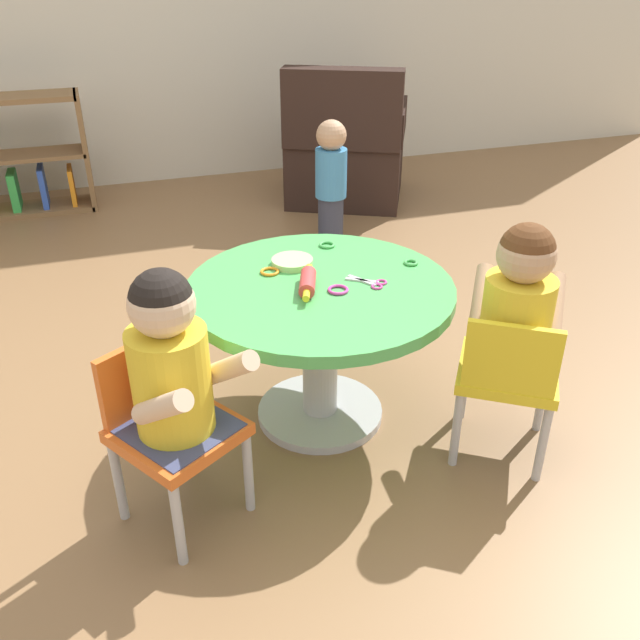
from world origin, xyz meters
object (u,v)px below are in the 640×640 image
at_px(child_chair_right, 507,375).
at_px(craft_scissors, 372,283).
at_px(child_chair_left, 170,425).
at_px(seated_child_left, 170,361).
at_px(toddler_standing, 331,179).
at_px(armchair_dark, 346,152).
at_px(craft_table, 320,319).
at_px(rolling_pin, 308,282).
at_px(bookshelf_low, 8,163).
at_px(seated_child_right, 518,305).

xyz_separation_m(child_chair_right, craft_scissors, (-0.33, 0.33, 0.21)).
relative_size(child_chair_left, seated_child_left, 1.05).
distance_m(child_chair_left, child_chair_right, 1.03).
bearing_deg(child_chair_left, toddler_standing, 58.58).
height_order(child_chair_left, child_chair_right, same).
xyz_separation_m(child_chair_left, craft_scissors, (0.70, 0.25, 0.21)).
bearing_deg(seated_child_left, armchair_dark, 60.47).
relative_size(child_chair_right, armchair_dark, 0.56).
xyz_separation_m(craft_table, seated_child_left, (-0.52, -0.33, 0.14)).
xyz_separation_m(craft_table, toddler_standing, (0.56, 1.51, -0.03)).
height_order(toddler_standing, craft_scissors, toddler_standing).
xyz_separation_m(child_chair_left, seated_child_left, (0.02, -0.03, 0.23)).
height_order(craft_table, armchair_dark, armchair_dark).
bearing_deg(craft_table, craft_scissors, -15.37).
height_order(toddler_standing, rolling_pin, toddler_standing).
relative_size(toddler_standing, rolling_pin, 3.01).
bearing_deg(craft_scissors, armchair_dark, 71.62).
bearing_deg(armchair_dark, child_chair_left, -120.24).
distance_m(seated_child_left, toddler_standing, 2.14).
relative_size(bookshelf_low, craft_scissors, 6.98).
xyz_separation_m(craft_table, armchair_dark, (0.89, 2.15, -0.08)).
height_order(bookshelf_low, craft_scissors, bookshelf_low).
bearing_deg(craft_table, rolling_pin, -158.93).
relative_size(child_chair_left, toddler_standing, 0.80).
bearing_deg(bookshelf_low, armchair_dark, -11.15).
relative_size(bookshelf_low, armchair_dark, 0.97).
xyz_separation_m(seated_child_right, rolling_pin, (-0.56, 0.32, 0.01)).
bearing_deg(child_chair_left, armchair_dark, 59.76).
xyz_separation_m(rolling_pin, craft_scissors, (0.21, -0.03, -0.02)).
bearing_deg(toddler_standing, craft_scissors, -104.61).
xyz_separation_m(child_chair_right, bookshelf_low, (-1.61, 2.92, 0.01)).
height_order(seated_child_left, bookshelf_low, seated_child_left).
xyz_separation_m(toddler_standing, rolling_pin, (-0.61, -1.53, 0.18)).
bearing_deg(bookshelf_low, child_chair_right, -61.11).
height_order(seated_child_left, craft_scissors, seated_child_left).
bearing_deg(craft_table, bookshelf_low, 113.85).
distance_m(child_chair_left, toddler_standing, 2.11).
height_order(child_chair_right, rolling_pin, rolling_pin).
bearing_deg(craft_scissors, rolling_pin, 172.90).
relative_size(toddler_standing, craft_scissors, 5.04).
bearing_deg(child_chair_left, rolling_pin, 29.51).
distance_m(bookshelf_low, armchair_dark, 2.06).
height_order(seated_child_right, rolling_pin, seated_child_right).
distance_m(child_chair_left, armchair_dark, 2.83).
height_order(armchair_dark, rolling_pin, armchair_dark).
relative_size(craft_table, bookshelf_low, 0.93).
xyz_separation_m(craft_table, child_chair_left, (-0.54, -0.30, -0.08)).
relative_size(craft_table, toddler_standing, 1.29).
xyz_separation_m(seated_child_left, bookshelf_low, (-0.61, 2.88, -0.22)).
height_order(child_chair_right, toddler_standing, toddler_standing).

